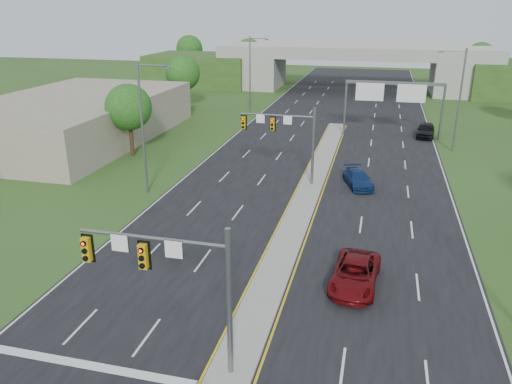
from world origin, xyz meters
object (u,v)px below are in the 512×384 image
object	(u,v)px
signal_mast_far	(288,133)
car_far_c	(426,130)
overpass	(354,71)
car_far_a	(355,274)
signal_mast_near	(176,274)
sign_gantry	(393,94)
car_far_b	(358,179)

from	to	relation	value
signal_mast_far	car_far_c	bearing A→B (deg)	57.84
overpass	car_far_a	size ratio (longest dim) A/B	14.73
signal_mast_near	overpass	world-z (taller)	overpass
sign_gantry	overpass	size ratio (longest dim) A/B	0.14
overpass	car_far_b	bearing A→B (deg)	-85.77
car_far_a	signal_mast_far	bearing A→B (deg)	117.89
sign_gantry	car_far_a	distance (m)	36.47
signal_mast_near	car_far_a	world-z (taller)	signal_mast_near
signal_mast_far	car_far_a	bearing A→B (deg)	-66.51
signal_mast_near	car_far_c	world-z (taller)	signal_mast_near
sign_gantry	signal_mast_near	bearing A→B (deg)	-101.25
sign_gantry	overpass	xyz separation A→B (m)	(-6.68, 35.08, -1.69)
signal_mast_far	sign_gantry	xyz separation A→B (m)	(8.95, 19.99, 0.51)
car_far_b	signal_mast_far	bearing A→B (deg)	170.61
signal_mast_near	car_far_a	bearing A→B (deg)	51.57
sign_gantry	car_far_b	world-z (taller)	sign_gantry
car_far_a	overpass	bearing A→B (deg)	98.22
car_far_c	car_far_a	bearing A→B (deg)	-92.96
car_far_a	car_far_b	bearing A→B (deg)	96.93
car_far_a	car_far_b	xyz separation A→B (m)	(-0.76, 17.17, -0.07)
signal_mast_far	overpass	world-z (taller)	overpass
car_far_a	car_far_c	bearing A→B (deg)	84.89
sign_gantry	overpass	bearing A→B (deg)	100.79
signal_mast_near	signal_mast_far	xyz separation A→B (m)	(0.00, 25.00, 0.00)
sign_gantry	car_far_b	distance (m)	19.70
car_far_c	sign_gantry	bearing A→B (deg)	-159.13
signal_mast_far	car_far_b	bearing A→B (deg)	9.21
signal_mast_near	car_far_b	xyz separation A→B (m)	(6.26, 26.02, -4.02)
car_far_b	car_far_c	world-z (taller)	car_far_c
sign_gantry	car_far_c	world-z (taller)	sign_gantry
signal_mast_far	car_far_b	world-z (taller)	signal_mast_far
signal_mast_near	car_far_b	size ratio (longest dim) A/B	1.49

